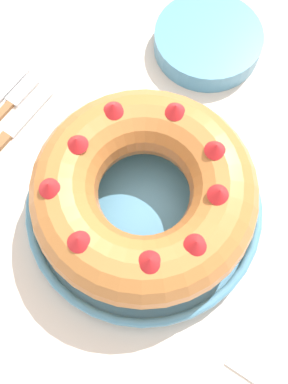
{
  "coord_description": "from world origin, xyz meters",
  "views": [
    {
      "loc": [
        0.11,
        -0.18,
        1.38
      ],
      "look_at": [
        -0.01,
        -0.01,
        0.85
      ],
      "focal_mm": 42.0,
      "sensor_mm": 36.0,
      "label": 1
    }
  ],
  "objects_px": {
    "bundt_cake": "(144,192)",
    "side_bowl": "(208,41)",
    "serving_dish": "(144,207)",
    "cake_knife": "(6,136)"
  },
  "relations": [
    {
      "from": "serving_dish",
      "to": "side_bowl",
      "type": "height_order",
      "value": "side_bowl"
    },
    {
      "from": "serving_dish",
      "to": "side_bowl",
      "type": "distance_m",
      "value": 0.3
    },
    {
      "from": "bundt_cake",
      "to": "cake_knife",
      "type": "bearing_deg",
      "value": -174.4
    },
    {
      "from": "serving_dish",
      "to": "cake_knife",
      "type": "relative_size",
      "value": 1.87
    },
    {
      "from": "cake_knife",
      "to": "side_bowl",
      "type": "relative_size",
      "value": 1.0
    },
    {
      "from": "cake_knife",
      "to": "serving_dish",
      "type": "bearing_deg",
      "value": -1.19
    },
    {
      "from": "bundt_cake",
      "to": "side_bowl",
      "type": "bearing_deg",
      "value": 104.89
    },
    {
      "from": "serving_dish",
      "to": "bundt_cake",
      "type": "distance_m",
      "value": 0.06
    },
    {
      "from": "side_bowl",
      "to": "bundt_cake",
      "type": "bearing_deg",
      "value": -75.11
    },
    {
      "from": "serving_dish",
      "to": "bundt_cake",
      "type": "bearing_deg",
      "value": -114.94
    }
  ]
}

